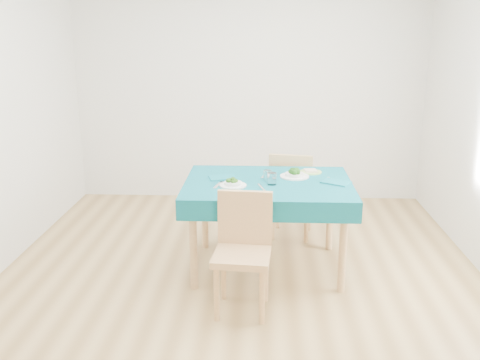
{
  "coord_description": "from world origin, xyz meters",
  "views": [
    {
      "loc": [
        0.18,
        -3.91,
        1.97
      ],
      "look_at": [
        0.0,
        0.0,
        0.85
      ],
      "focal_mm": 40.0,
      "sensor_mm": 36.0,
      "label": 1
    }
  ],
  "objects_px": {
    "table": "(267,225)",
    "bowl_far": "(295,173)",
    "side_plate": "(311,172)",
    "bowl_near": "(233,182)",
    "chair_far": "(292,186)",
    "chair_near": "(242,247)"
  },
  "relations": [
    {
      "from": "table",
      "to": "side_plate",
      "type": "xyz_separation_m",
      "value": [
        0.37,
        0.31,
        0.38
      ]
    },
    {
      "from": "chair_far",
      "to": "bowl_near",
      "type": "xyz_separation_m",
      "value": [
        -0.52,
        -0.89,
        0.29
      ]
    },
    {
      "from": "side_plate",
      "to": "chair_far",
      "type": "bearing_deg",
      "value": 106.3
    },
    {
      "from": "table",
      "to": "bowl_far",
      "type": "height_order",
      "value": "bowl_far"
    },
    {
      "from": "bowl_near",
      "to": "bowl_far",
      "type": "xyz_separation_m",
      "value": [
        0.5,
        0.29,
        0.0
      ]
    },
    {
      "from": "bowl_far",
      "to": "side_plate",
      "type": "bearing_deg",
      "value": 46.63
    },
    {
      "from": "table",
      "to": "side_plate",
      "type": "relative_size",
      "value": 7.09
    },
    {
      "from": "table",
      "to": "bowl_far",
      "type": "xyz_separation_m",
      "value": [
        0.22,
        0.15,
        0.42
      ]
    },
    {
      "from": "bowl_far",
      "to": "bowl_near",
      "type": "bearing_deg",
      "value": -149.95
    },
    {
      "from": "chair_near",
      "to": "chair_far",
      "type": "relative_size",
      "value": 0.98
    },
    {
      "from": "table",
      "to": "chair_far",
      "type": "height_order",
      "value": "chair_far"
    },
    {
      "from": "side_plate",
      "to": "table",
      "type": "bearing_deg",
      "value": -140.06
    },
    {
      "from": "table",
      "to": "chair_far",
      "type": "xyz_separation_m",
      "value": [
        0.24,
        0.75,
        0.12
      ]
    },
    {
      "from": "chair_far",
      "to": "table",
      "type": "bearing_deg",
      "value": 82.3
    },
    {
      "from": "table",
      "to": "bowl_near",
      "type": "height_order",
      "value": "bowl_near"
    },
    {
      "from": "chair_near",
      "to": "bowl_far",
      "type": "relative_size",
      "value": 4.05
    },
    {
      "from": "table",
      "to": "bowl_far",
      "type": "bearing_deg",
      "value": 34.65
    },
    {
      "from": "chair_near",
      "to": "table",
      "type": "bearing_deg",
      "value": 80.65
    },
    {
      "from": "chair_near",
      "to": "side_plate",
      "type": "distance_m",
      "value": 1.21
    },
    {
      "from": "table",
      "to": "bowl_near",
      "type": "relative_size",
      "value": 6.32
    },
    {
      "from": "chair_far",
      "to": "side_plate",
      "type": "height_order",
      "value": "chair_far"
    },
    {
      "from": "bowl_near",
      "to": "chair_far",
      "type": "bearing_deg",
      "value": 59.54
    }
  ]
}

